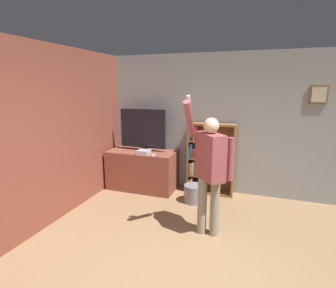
# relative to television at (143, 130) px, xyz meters

# --- Properties ---
(wall_back) EXTENTS (6.64, 0.09, 2.70)m
(wall_back) POSITION_rel_television_xyz_m (1.59, 0.35, 0.12)
(wall_back) COLOR #9EA3A8
(wall_back) RESTS_ON ground_plane
(wall_side_brick) EXTENTS (0.06, 4.62, 2.70)m
(wall_side_brick) POSITION_rel_television_xyz_m (-0.77, -1.19, 0.12)
(wall_side_brick) COLOR brown
(wall_side_brick) RESTS_ON ground_plane
(tv_ledge) EXTENTS (1.37, 0.68, 0.80)m
(tv_ledge) POSITION_rel_television_xyz_m (-0.00, -0.06, -0.83)
(tv_ledge) COLOR brown
(tv_ledge) RESTS_ON ground_plane
(television) EXTENTS (0.96, 0.22, 0.84)m
(television) POSITION_rel_television_xyz_m (0.00, 0.00, 0.00)
(television) COLOR black
(television) RESTS_ON tv_ledge
(game_console) EXTENTS (0.23, 0.22, 0.08)m
(game_console) POSITION_rel_television_xyz_m (0.13, -0.25, -0.39)
(game_console) COLOR silver
(game_console) RESTS_ON tv_ledge
(remote_loose) EXTENTS (0.04, 0.14, 0.02)m
(remote_loose) POSITION_rel_television_xyz_m (0.35, -0.31, -0.42)
(remote_loose) COLOR white
(remote_loose) RESTS_ON tv_ledge
(bookshelf) EXTENTS (0.91, 0.28, 1.39)m
(bookshelf) POSITION_rel_television_xyz_m (1.27, 0.17, -0.56)
(bookshelf) COLOR brown
(bookshelf) RESTS_ON ground_plane
(person) EXTENTS (0.63, 0.58, 1.98)m
(person) POSITION_rel_television_xyz_m (1.60, -1.33, -0.20)
(person) COLOR gray
(person) RESTS_ON ground_plane
(waste_bin) EXTENTS (0.35, 0.35, 0.32)m
(waste_bin) POSITION_rel_television_xyz_m (1.16, -0.36, -1.07)
(waste_bin) COLOR gray
(waste_bin) RESTS_ON ground_plane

